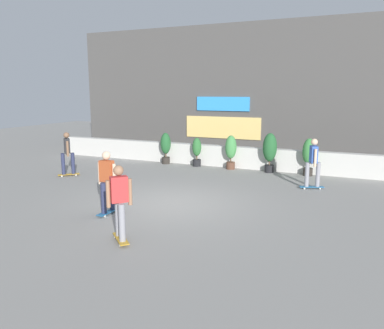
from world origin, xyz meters
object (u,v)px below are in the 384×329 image
at_px(skater_far_left, 107,180).
at_px(skater_foreground, 67,152).
at_px(skater_by_wall_right, 313,161).
at_px(potted_plant_1, 197,151).
at_px(potted_plant_3, 270,149).
at_px(potted_plant_4, 309,154).
at_px(skater_far_right, 119,200).
at_px(potted_plant_2, 231,150).
at_px(potted_plant_0, 166,146).

bearing_deg(skater_far_left, skater_foreground, 142.48).
relative_size(skater_foreground, skater_by_wall_right, 1.00).
distance_m(skater_foreground, skater_far_left, 5.36).
bearing_deg(potted_plant_1, potted_plant_3, 0.00).
relative_size(potted_plant_4, skater_far_right, 0.86).
xyz_separation_m(skater_by_wall_right, skater_far_right, (-3.20, -6.52, 0.00)).
distance_m(potted_plant_3, skater_foreground, 7.92).
distance_m(potted_plant_2, potted_plant_3, 1.64).
bearing_deg(skater_far_right, potted_plant_3, 81.57).
xyz_separation_m(potted_plant_0, skater_by_wall_right, (6.65, -2.07, 0.14)).
bearing_deg(skater_foreground, skater_far_left, -37.52).
relative_size(skater_foreground, skater_far_right, 1.00).
bearing_deg(potted_plant_0, skater_far_left, -73.96).
relative_size(potted_plant_4, skater_by_wall_right, 0.86).
height_order(potted_plant_0, skater_far_right, skater_far_right).
relative_size(potted_plant_1, potted_plant_3, 0.79).
bearing_deg(potted_plant_2, potted_plant_1, 180.00).
distance_m(potted_plant_3, skater_by_wall_right, 2.83).
bearing_deg(skater_far_right, potted_plant_4, 72.00).
distance_m(potted_plant_4, skater_foreground, 9.28).
xyz_separation_m(skater_foreground, skater_by_wall_right, (8.85, 1.79, 0.00)).
bearing_deg(skater_by_wall_right, potted_plant_0, 162.73).
bearing_deg(potted_plant_2, potted_plant_3, 0.00).
relative_size(potted_plant_0, skater_by_wall_right, 0.82).
relative_size(potted_plant_0, potted_plant_3, 0.88).
relative_size(potted_plant_0, skater_far_right, 0.82).
relative_size(potted_plant_0, potted_plant_2, 0.98).
bearing_deg(potted_plant_4, potted_plant_2, 180.00).
bearing_deg(skater_by_wall_right, skater_foreground, -168.60).
height_order(skater_by_wall_right, skater_far_left, same).
bearing_deg(skater_far_left, potted_plant_2, 81.73).
xyz_separation_m(potted_plant_3, skater_foreground, (-6.93, -3.85, 0.01)).
bearing_deg(potted_plant_2, potted_plant_4, 0.00).
bearing_deg(skater_far_right, potted_plant_2, 92.42).
bearing_deg(potted_plant_1, skater_far_right, -77.42).
bearing_deg(potted_plant_3, potted_plant_0, 180.00).
relative_size(potted_plant_2, skater_foreground, 0.84).
bearing_deg(potted_plant_4, potted_plant_1, 180.00).
bearing_deg(potted_plant_0, potted_plant_3, 0.00).
distance_m(potted_plant_2, skater_far_left, 7.19).
height_order(potted_plant_3, skater_far_right, skater_far_right).
height_order(skater_by_wall_right, skater_far_right, same).
height_order(potted_plant_1, skater_foreground, skater_foreground).
height_order(potted_plant_0, skater_far_left, skater_far_left).
bearing_deg(potted_plant_4, skater_by_wall_right, -78.75).
bearing_deg(potted_plant_3, skater_by_wall_right, -46.98).
height_order(potted_plant_2, skater_foreground, skater_foreground).
relative_size(potted_plant_1, skater_by_wall_right, 0.74).
bearing_deg(skater_far_left, skater_by_wall_right, 47.69).
bearing_deg(skater_far_left, potted_plant_3, 69.43).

